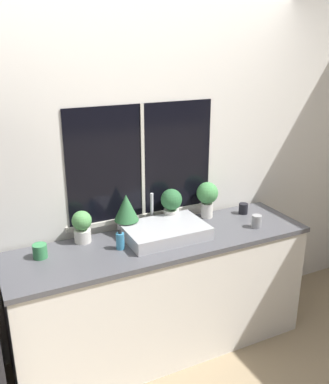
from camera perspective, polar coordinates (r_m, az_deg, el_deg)
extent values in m
plane|color=#937F60|center=(3.28, 2.02, -22.73)|extent=(14.00, 14.00, 0.00)
cube|color=silver|center=(3.12, -3.20, 3.62)|extent=(8.00, 0.06, 2.70)
cube|color=black|center=(3.08, -2.96, 4.17)|extent=(1.12, 0.01, 0.82)
cube|color=beige|center=(3.07, -2.91, 4.14)|extent=(0.02, 0.01, 0.82)
cube|color=beige|center=(3.21, -2.78, -3.16)|extent=(1.18, 0.04, 0.03)
cube|color=silver|center=(4.98, 16.20, 8.92)|extent=(0.06, 7.00, 2.70)
cube|color=white|center=(3.21, -0.34, -13.93)|extent=(2.13, 0.57, 0.87)
cube|color=#4C4C51|center=(2.99, -0.36, -6.71)|extent=(2.15, 0.59, 0.03)
cube|color=#ADADB2|center=(3.00, 0.09, -5.25)|extent=(0.57, 0.39, 0.09)
cylinder|color=#B7B7BC|center=(3.20, -1.67, -4.23)|extent=(0.04, 0.04, 0.03)
cylinder|color=#B7B7BC|center=(3.15, -1.70, -2.10)|extent=(0.02, 0.02, 0.23)
cylinder|color=silver|center=(2.99, -10.85, -5.74)|extent=(0.11, 0.11, 0.09)
sphere|color=#569951|center=(2.95, -10.98, -3.76)|extent=(0.13, 0.13, 0.13)
cylinder|color=silver|center=(3.08, -5.04, -4.59)|extent=(0.12, 0.12, 0.10)
cone|color=#2D6638|center=(3.02, -5.13, -2.06)|extent=(0.17, 0.17, 0.19)
cylinder|color=silver|center=(3.21, 0.91, -3.32)|extent=(0.12, 0.12, 0.12)
sphere|color=#2D6638|center=(3.15, 0.93, -1.01)|extent=(0.16, 0.16, 0.16)
cylinder|color=silver|center=(3.35, 5.65, -2.40)|extent=(0.09, 0.09, 0.12)
sphere|color=#478E4C|center=(3.30, 5.74, -0.12)|extent=(0.17, 0.17, 0.17)
cylinder|color=teal|center=(2.85, -5.92, -6.53)|extent=(0.06, 0.06, 0.11)
cylinder|color=black|center=(2.82, -5.97, -5.22)|extent=(0.03, 0.03, 0.03)
cylinder|color=black|center=(3.46, 10.46, -2.19)|extent=(0.07, 0.07, 0.08)
cylinder|color=#38844C|center=(2.85, -16.27, -7.57)|extent=(0.09, 0.09, 0.09)
cylinder|color=gray|center=(3.23, 12.18, -3.84)|extent=(0.07, 0.07, 0.09)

